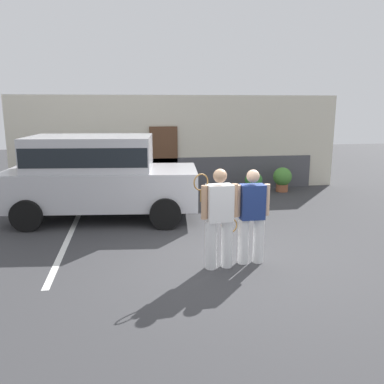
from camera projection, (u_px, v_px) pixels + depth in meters
The scene contains 8 objects.
ground_plane at pixel (224, 262), 7.25m from camera, with size 40.00×40.00×0.00m, color #38383A.
parking_stripe_0 at pixel (66, 243), 8.25m from camera, with size 0.12×4.40×0.01m, color silver.
house_frontage at pixel (179, 146), 13.16m from camera, with size 10.71×0.40×3.08m.
parked_suv at pixel (98, 173), 9.78m from camera, with size 4.77×2.55×2.05m.
tennis_player_man at pixel (219, 217), 6.81m from camera, with size 0.78×0.31×1.75m.
tennis_player_woman at pixel (251, 216), 7.03m from camera, with size 0.89×0.26×1.70m.
potted_plant_by_porch at pixel (254, 182), 12.58m from camera, with size 0.55×0.55×0.73m.
potted_plant_secondary at pixel (282, 178), 13.02m from camera, with size 0.60×0.60×0.79m.
Camera 1 is at (-1.62, -6.64, 2.79)m, focal length 37.40 mm.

